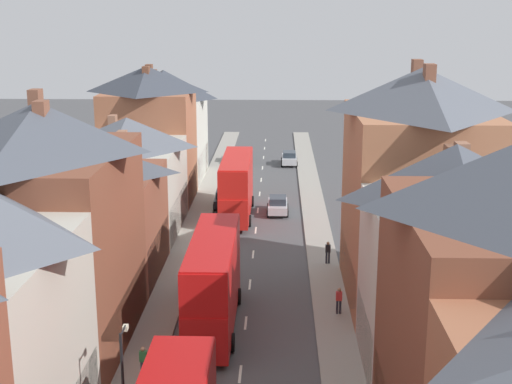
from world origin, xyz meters
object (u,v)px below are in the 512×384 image
double_decker_bus_mid_street (237,185)px  car_near_silver (225,198)px  car_near_blue (278,205)px  pedestrian_mid_right (339,299)px  double_decker_bus_lead (213,281)px  car_parked_left_a (237,155)px  street_lamp (124,384)px  car_parked_left_b (201,281)px  pedestrian_mid_left (143,360)px  pedestrian_far_left (328,251)px  car_mid_black (289,158)px

double_decker_bus_mid_street → car_near_silver: bearing=112.0°
car_near_blue → pedestrian_mid_right: size_ratio=2.39×
double_decker_bus_lead → car_parked_left_a: size_ratio=2.40×
car_parked_left_a → street_lamp: (-1.15, -57.84, 2.39)m
car_near_silver → car_parked_left_a: bearing=90.0°
car_parked_left_a → street_lamp: 57.90m
car_near_blue → pedestrian_mid_right: 22.13m
car_parked_left_a → car_parked_left_b: car_parked_left_a is taller
car_parked_left_a → pedestrian_mid_right: pedestrian_mid_right is taller
double_decker_bus_lead → pedestrian_mid_left: (-2.90, -6.13, -1.78)m
double_decker_bus_lead → car_near_silver: double_decker_bus_lead is taller
car_near_blue → pedestrian_far_left: 13.63m
car_mid_black → pedestrian_mid_left: size_ratio=2.52×
car_near_silver → street_lamp: street_lamp is taller
car_near_blue → street_lamp: street_lamp is taller
double_decker_bus_lead → car_parked_left_a: double_decker_bus_lead is taller
car_parked_left_b → pedestrian_mid_right: size_ratio=2.44×
pedestrian_mid_left → pedestrian_far_left: 19.39m
double_decker_bus_mid_street → car_parked_left_b: size_ratio=2.75×
double_decker_bus_lead → double_decker_bus_mid_street: bearing=90.0°
double_decker_bus_lead → pedestrian_mid_left: bearing=-115.3°
car_mid_black → pedestrian_mid_right: (2.38, -42.57, 0.22)m
car_parked_left_a → pedestrian_far_left: pedestrian_far_left is taller
car_parked_left_b → double_decker_bus_mid_street: bearing=85.8°
pedestrian_mid_left → pedestrian_mid_right: 12.88m
car_parked_left_a → pedestrian_mid_left: pedestrian_mid_left is taller
car_near_silver → pedestrian_mid_right: (8.58, -24.01, 0.20)m
double_decker_bus_lead → car_near_silver: (-1.29, 25.76, -1.98)m
car_near_blue → car_near_silver: size_ratio=0.86×
car_mid_black → car_parked_left_b: (-6.20, -39.23, -0.00)m
car_near_silver → pedestrian_mid_right: pedestrian_mid_right is taller
car_parked_left_a → pedestrian_far_left: 36.12m
pedestrian_mid_left → pedestrian_far_left: bearing=58.6°
car_mid_black → pedestrian_mid_right: 42.63m
car_parked_left_a → double_decker_bus_lead: bearing=-88.4°
pedestrian_far_left → car_mid_black: bearing=93.9°
double_decker_bus_lead → double_decker_bus_mid_street: size_ratio=1.00×
double_decker_bus_lead → pedestrian_far_left: size_ratio=6.71×
car_near_silver → car_mid_black: bearing=71.5°
double_decker_bus_mid_street → pedestrian_mid_left: (-2.90, -28.69, -1.78)m
double_decker_bus_lead → car_mid_black: double_decker_bus_lead is taller
car_near_blue → double_decker_bus_lead: bearing=-98.7°
pedestrian_far_left → car_near_silver: bearing=119.0°
car_parked_left_b → pedestrian_mid_right: 9.21m
double_decker_bus_lead → pedestrian_mid_right: 7.70m
car_parked_left_a → pedestrian_far_left: bearing=-76.4°
double_decker_bus_lead → car_parked_left_a: bearing=91.6°
pedestrian_mid_right → double_decker_bus_lead: bearing=-166.5°
double_decker_bus_mid_street → car_near_blue: bearing=15.5°
car_mid_black → pedestrian_mid_right: size_ratio=2.52×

